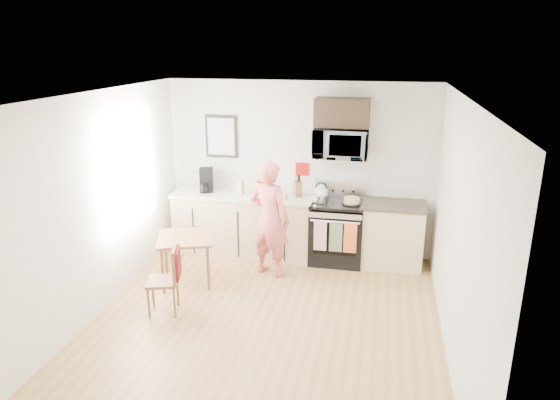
% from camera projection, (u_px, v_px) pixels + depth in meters
% --- Properties ---
extents(floor, '(4.60, 4.60, 0.00)m').
position_uv_depth(floor, '(264.00, 325.00, 5.75)').
color(floor, olive).
rests_on(floor, ground).
extents(back_wall, '(4.00, 0.04, 2.60)m').
position_uv_depth(back_wall, '(299.00, 169.00, 7.50)').
color(back_wall, white).
rests_on(back_wall, floor).
extents(front_wall, '(4.00, 0.04, 2.60)m').
position_uv_depth(front_wall, '(177.00, 337.00, 3.21)').
color(front_wall, white).
rests_on(front_wall, floor).
extents(left_wall, '(0.04, 4.60, 2.60)m').
position_uv_depth(left_wall, '(94.00, 207.00, 5.75)').
color(left_wall, white).
rests_on(left_wall, floor).
extents(right_wall, '(0.04, 4.60, 2.60)m').
position_uv_depth(right_wall, '(458.00, 233.00, 4.96)').
color(right_wall, white).
rests_on(right_wall, floor).
extents(ceiling, '(4.00, 4.60, 0.04)m').
position_uv_depth(ceiling, '(261.00, 96.00, 4.96)').
color(ceiling, silver).
rests_on(ceiling, back_wall).
extents(window, '(0.06, 1.40, 1.50)m').
position_uv_depth(window, '(129.00, 170.00, 6.41)').
color(window, white).
rests_on(window, left_wall).
extents(cabinet_left, '(2.10, 0.60, 0.90)m').
position_uv_depth(cabinet_left, '(244.00, 225.00, 7.63)').
color(cabinet_left, tan).
rests_on(cabinet_left, floor).
extents(countertop_left, '(2.14, 0.64, 0.04)m').
position_uv_depth(countertop_left, '(243.00, 195.00, 7.49)').
color(countertop_left, beige).
rests_on(countertop_left, cabinet_left).
extents(cabinet_right, '(0.84, 0.60, 0.90)m').
position_uv_depth(cabinet_right, '(392.00, 236.00, 7.20)').
color(cabinet_right, tan).
rests_on(cabinet_right, floor).
extents(countertop_right, '(0.88, 0.64, 0.04)m').
position_uv_depth(countertop_right, '(395.00, 205.00, 7.05)').
color(countertop_right, black).
rests_on(countertop_right, cabinet_right).
extents(range, '(0.76, 0.70, 1.16)m').
position_uv_depth(range, '(337.00, 233.00, 7.33)').
color(range, black).
rests_on(range, floor).
extents(microwave, '(0.76, 0.51, 0.42)m').
position_uv_depth(microwave, '(341.00, 143.00, 7.03)').
color(microwave, silver).
rests_on(microwave, back_wall).
extents(upper_cabinet, '(0.76, 0.35, 0.40)m').
position_uv_depth(upper_cabinet, '(342.00, 113.00, 6.95)').
color(upper_cabinet, black).
rests_on(upper_cabinet, back_wall).
extents(wall_art, '(0.50, 0.04, 0.65)m').
position_uv_depth(wall_art, '(221.00, 136.00, 7.58)').
color(wall_art, black).
rests_on(wall_art, back_wall).
extents(wall_trivet, '(0.20, 0.02, 0.20)m').
position_uv_depth(wall_trivet, '(302.00, 169.00, 7.48)').
color(wall_trivet, '#A7120E').
rests_on(wall_trivet, back_wall).
extents(person, '(0.69, 0.56, 1.63)m').
position_uv_depth(person, '(270.00, 219.00, 6.80)').
color(person, '#B53A31').
rests_on(person, floor).
extents(dining_table, '(0.78, 0.78, 0.66)m').
position_uv_depth(dining_table, '(185.00, 242.00, 6.62)').
color(dining_table, brown).
rests_on(dining_table, floor).
extents(chair, '(0.47, 0.44, 0.84)m').
position_uv_depth(chair, '(172.00, 271.00, 5.88)').
color(chair, brown).
rests_on(chair, floor).
extents(knife_block, '(0.15, 0.17, 0.22)m').
position_uv_depth(knife_block, '(298.00, 189.00, 7.36)').
color(knife_block, brown).
rests_on(knife_block, countertop_left).
extents(utensil_crock, '(0.13, 0.13, 0.40)m').
position_uv_depth(utensil_crock, '(262.00, 181.00, 7.60)').
color(utensil_crock, '#A7120E').
rests_on(utensil_crock, countertop_left).
extents(fruit_bowl, '(0.21, 0.21, 0.09)m').
position_uv_depth(fruit_bowl, '(262.00, 190.00, 7.57)').
color(fruit_bowl, white).
rests_on(fruit_bowl, countertop_left).
extents(milk_carton, '(0.11, 0.11, 0.22)m').
position_uv_depth(milk_carton, '(241.00, 187.00, 7.46)').
color(milk_carton, tan).
rests_on(milk_carton, countertop_left).
extents(coffee_maker, '(0.27, 0.32, 0.35)m').
position_uv_depth(coffee_maker, '(206.00, 181.00, 7.58)').
color(coffee_maker, black).
rests_on(coffee_maker, countertop_left).
extents(bread_bag, '(0.28, 0.15, 0.10)m').
position_uv_depth(bread_bag, '(277.00, 196.00, 7.22)').
color(bread_bag, tan).
rests_on(bread_bag, countertop_left).
extents(cake, '(0.27, 0.27, 0.09)m').
position_uv_depth(cake, '(352.00, 201.00, 7.08)').
color(cake, black).
rests_on(cake, range).
extents(kettle, '(0.20, 0.20, 0.25)m').
position_uv_depth(kettle, '(321.00, 192.00, 7.28)').
color(kettle, white).
rests_on(kettle, range).
extents(pot, '(0.22, 0.37, 0.11)m').
position_uv_depth(pot, '(320.00, 198.00, 7.16)').
color(pot, silver).
rests_on(pot, range).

